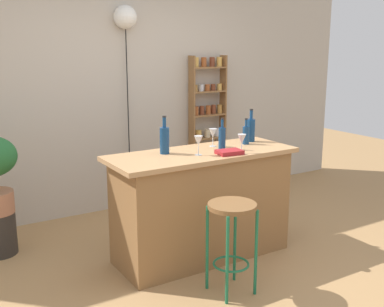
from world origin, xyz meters
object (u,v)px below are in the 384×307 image
at_px(bar_stool, 232,226).
at_px(bottle_vinegar, 222,138).
at_px(pendant_globe_light, 125,19).
at_px(cookbook, 229,152).
at_px(spice_shelf, 208,123).
at_px(wine_glass_right, 198,141).
at_px(bottle_spirits_clear, 165,139).
at_px(bottle_sauce_amber, 251,129).
at_px(bottle_soda_blue, 246,134).
at_px(wine_glass_left, 242,140).
at_px(wine_glass_center, 213,134).

xyz_separation_m(bar_stool, bottle_vinegar, (0.37, 0.66, 0.53)).
bearing_deg(pendant_globe_light, cookbook, -85.16).
relative_size(spice_shelf, wine_glass_right, 10.56).
bearing_deg(bottle_spirits_clear, bottle_sauce_amber, 1.62).
height_order(bottle_soda_blue, wine_glass_left, bottle_soda_blue).
xyz_separation_m(bar_stool, wine_glass_left, (0.42, 0.44, 0.54)).
bearing_deg(wine_glass_center, spice_shelf, 58.25).
distance_m(bottle_vinegar, wine_glass_left, 0.22).
bearing_deg(wine_glass_right, pendant_globe_light, 86.65).
bearing_deg(bottle_spirits_clear, cookbook, -33.90).
height_order(bar_stool, pendant_globe_light, pendant_globe_light).
bearing_deg(spice_shelf, bottle_spirits_clear, -134.13).
bearing_deg(bottle_spirits_clear, pendant_globe_light, 77.86).
bearing_deg(pendant_globe_light, bottle_sauce_amber, -65.59).
height_order(bottle_sauce_amber, bottle_soda_blue, bottle_sauce_amber).
height_order(wine_glass_right, pendant_globe_light, pendant_globe_light).
xyz_separation_m(wine_glass_center, pendant_globe_light, (-0.20, 1.40, 1.05)).
bearing_deg(spice_shelf, wine_glass_right, -125.63).
xyz_separation_m(bar_stool, bottle_soda_blue, (0.68, 0.73, 0.51)).
xyz_separation_m(spice_shelf, wine_glass_right, (-1.15, -1.60, 0.16)).
xyz_separation_m(wine_glass_center, cookbook, (-0.05, -0.33, -0.10)).
height_order(bottle_vinegar, cookbook, bottle_vinegar).
bearing_deg(bottle_soda_blue, wine_glass_right, -166.05).
height_order(bottle_spirits_clear, bottle_vinegar, bottle_spirits_clear).
distance_m(spice_shelf, pendant_globe_light, 1.61).
distance_m(spice_shelf, bottle_sauce_amber, 1.44).
bearing_deg(bottle_sauce_amber, bottle_soda_blue, -147.83).
bearing_deg(wine_glass_center, bottle_vinegar, -87.82).
relative_size(bottle_sauce_amber, bottle_vinegar, 1.12).
bearing_deg(spice_shelf, wine_glass_left, -114.69).
xyz_separation_m(wine_glass_left, cookbook, (-0.11, 0.02, -0.10)).
height_order(spice_shelf, bottle_spirits_clear, spice_shelf).
bearing_deg(cookbook, wine_glass_left, -6.18).
xyz_separation_m(bottle_spirits_clear, bottle_soda_blue, (0.83, -0.05, -0.03)).
height_order(bottle_sauce_amber, cookbook, bottle_sauce_amber).
distance_m(wine_glass_left, cookbook, 0.15).
bearing_deg(wine_glass_left, bottle_soda_blue, 46.95).
height_order(bar_stool, bottle_vinegar, bottle_vinegar).
bearing_deg(bottle_soda_blue, bottle_sauce_amber, 32.17).
relative_size(bottle_vinegar, wine_glass_right, 1.70).
bearing_deg(spice_shelf, wine_glass_center, -121.75).
relative_size(cookbook, pendant_globe_light, 0.09).
relative_size(bottle_spirits_clear, pendant_globe_light, 0.14).
bearing_deg(pendant_globe_light, bottle_spirits_clear, -102.14).
xyz_separation_m(bar_stool, wine_glass_right, (0.06, 0.57, 0.54)).
bearing_deg(bottle_sauce_amber, wine_glass_center, -179.78).
distance_m(bottle_soda_blue, wine_glass_right, 0.64).
bearing_deg(bottle_vinegar, bottle_sauce_amber, 17.86).
relative_size(bottle_spirits_clear, wine_glass_left, 1.96).
bearing_deg(pendant_globe_light, wine_glass_right, -93.35).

